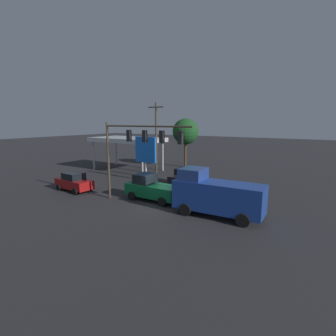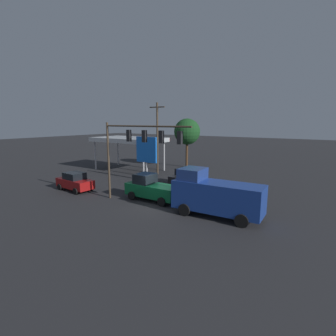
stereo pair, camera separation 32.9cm
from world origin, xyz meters
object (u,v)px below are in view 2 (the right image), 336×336
Objects in this scene: price_sign at (146,151)px; sedan_far at (185,177)px; traffic_signal_assembly at (138,143)px; street_tree at (187,132)px; sedan_waiting at (75,182)px; pickup_parked at (151,188)px; delivery_truck at (215,195)px; utility_pole at (157,137)px.

price_sign is 1.20× the size of sedan_far.
traffic_signal_assembly is 19.77m from street_tree.
traffic_signal_assembly reaches higher than sedan_waiting.
delivery_truck is at bearing 174.59° from pickup_parked.
traffic_signal_assembly is at bearing 5.45° from delivery_truck.
delivery_truck reaches higher than sedan_far.
pickup_parked is 1.16× the size of sedan_waiting.
street_tree is (5.96, -17.29, 4.45)m from pickup_parked.
street_tree is (-0.61, -7.13, 0.46)m from utility_pole.
price_sign is at bearing -48.29° from pickup_parked.
pickup_parked is 0.76× the size of delivery_truck.
price_sign is 0.70× the size of street_tree.
delivery_truck is 1.52× the size of sedan_waiting.
pickup_parked is at bearing 130.99° from price_sign.
sedan_far is 0.86× the size of pickup_parked.
delivery_truck is 22.27m from street_tree.
sedan_far is 0.59× the size of street_tree.
sedan_waiting is (8.57, 0.09, -4.48)m from traffic_signal_assembly.
sedan_far is 12.76m from street_tree.
traffic_signal_assembly is at bearing -175.38° from sedan_waiting.
price_sign reaches higher than delivery_truck.
utility_pole is at bearing -41.83° from delivery_truck.
street_tree reaches higher than sedan_waiting.
pickup_parked is 18.82m from street_tree.
delivery_truck reaches higher than sedan_waiting.
utility_pole is at bearing -61.63° from traffic_signal_assembly.
street_tree is (12.53, -18.00, 3.86)m from delivery_truck.
traffic_signal_assembly is 1.95× the size of sedan_waiting.
utility_pole is 4.60m from price_sign.
delivery_truck is 0.90× the size of street_tree.
sedan_waiting is 0.59× the size of street_tree.
utility_pole reaches higher than traffic_signal_assembly.
sedan_waiting is (15.34, 1.01, -0.74)m from delivery_truck.
sedan_far is at bearing 152.11° from utility_pole.
delivery_truck is at bearing 150.38° from price_sign.
pickup_parked is (-0.20, -1.62, -4.32)m from traffic_signal_assembly.
pickup_parked is (-5.21, 5.99, -2.58)m from price_sign.
price_sign is (-1.35, 4.16, -1.41)m from utility_pole.
utility_pole is 12.77m from sedan_waiting.
sedan_far is at bearing 118.51° from street_tree.
traffic_signal_assembly is 1.16× the size of street_tree.
traffic_signal_assembly is at bearing 123.33° from price_sign.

